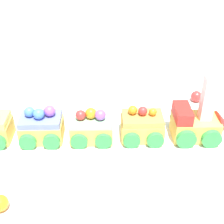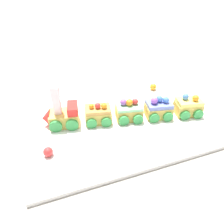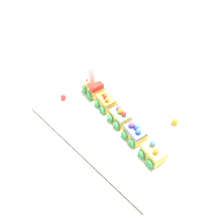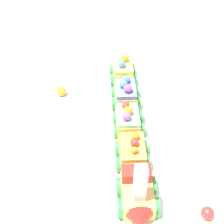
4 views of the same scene
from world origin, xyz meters
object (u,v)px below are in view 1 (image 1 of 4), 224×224
at_px(cake_car_blueberry, 42,127).
at_px(gumball_orange, 0,203).
at_px(cake_car_caramel, 142,126).
at_px(cake_train_locomotive, 199,123).
at_px(cake_car_mint, 91,127).
at_px(gumball_red, 196,96).

distance_m(cake_car_blueberry, gumball_orange, 0.17).
relative_size(cake_car_caramel, cake_car_blueberry, 1.00).
height_order(cake_train_locomotive, cake_car_mint, cake_train_locomotive).
bearing_deg(gumball_red, gumball_orange, -152.54).
xyz_separation_m(cake_car_mint, gumball_orange, (-0.16, -0.14, -0.01)).
bearing_deg(gumball_red, cake_car_caramel, -148.93).
relative_size(cake_train_locomotive, cake_car_caramel, 1.46).
bearing_deg(cake_car_mint, cake_car_caramel, 0.35).
bearing_deg(cake_car_blueberry, cake_train_locomotive, -0.00).
relative_size(cake_car_mint, gumball_red, 3.49).
distance_m(cake_car_caramel, gumball_orange, 0.28).
bearing_deg(cake_car_caramel, cake_car_mint, -179.65).
xyz_separation_m(cake_car_mint, cake_car_blueberry, (-0.09, 0.02, 0.00)).
distance_m(cake_train_locomotive, gumball_red, 0.13).
distance_m(gumball_red, gumball_orange, 0.47).
xyz_separation_m(cake_car_caramel, gumball_orange, (-0.26, -0.12, -0.01)).
distance_m(cake_car_blueberry, gumball_red, 0.36).
bearing_deg(gumball_red, cake_train_locomotive, -114.53).
xyz_separation_m(cake_train_locomotive, gumball_orange, (-0.37, -0.10, -0.02)).
height_order(cake_car_mint, cake_car_blueberry, cake_car_blueberry).
xyz_separation_m(cake_car_mint, gumball_red, (0.26, 0.08, -0.01)).
xyz_separation_m(cake_car_blueberry, gumball_orange, (-0.07, -0.16, -0.01)).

